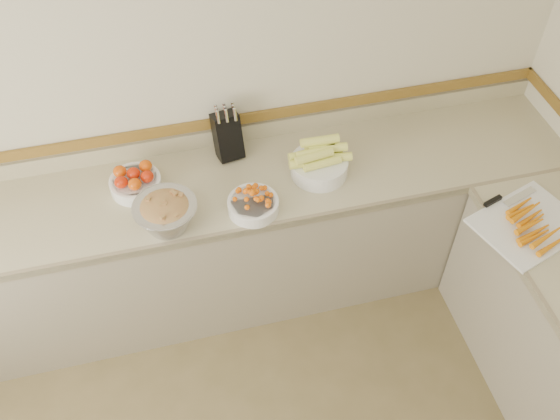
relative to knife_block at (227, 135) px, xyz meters
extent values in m
plane|color=beige|center=(-0.20, 0.10, 0.27)|extent=(4.00, 0.00, 4.00)
cube|color=#B9AF86|center=(-0.20, -0.22, -0.15)|extent=(4.00, 0.65, 0.04)
cube|color=gray|center=(-0.20, -0.22, -0.60)|extent=(4.00, 0.63, 0.86)
cube|color=gray|center=(-0.20, -0.54, -0.15)|extent=(4.00, 0.02, 0.04)
cube|color=#B9AF86|center=(-0.20, 0.09, -0.08)|extent=(4.00, 0.02, 0.10)
cube|color=brown|center=(-0.20, 0.09, 0.02)|extent=(4.00, 0.02, 0.06)
cube|color=black|center=(0.00, 0.00, -0.01)|extent=(0.16, 0.18, 0.27)
cylinder|color=silver|center=(-0.04, -0.03, 0.15)|extent=(0.02, 0.04, 0.07)
cylinder|color=silver|center=(0.00, -0.03, 0.15)|extent=(0.02, 0.04, 0.07)
cylinder|color=silver|center=(0.04, -0.03, 0.15)|extent=(0.02, 0.04, 0.07)
cylinder|color=silver|center=(-0.04, 0.00, 0.15)|extent=(0.02, 0.04, 0.07)
cylinder|color=silver|center=(0.00, 0.00, 0.15)|extent=(0.02, 0.04, 0.07)
cylinder|color=silver|center=(0.04, 0.00, 0.15)|extent=(0.02, 0.04, 0.07)
cylinder|color=silver|center=(-0.04, 0.03, 0.15)|extent=(0.02, 0.04, 0.07)
cylinder|color=silver|center=(0.00, 0.03, 0.15)|extent=(0.02, 0.04, 0.07)
cylinder|color=silver|center=(0.04, 0.03, 0.15)|extent=(0.02, 0.04, 0.07)
cylinder|color=white|center=(-0.50, -0.14, -0.10)|extent=(0.26, 0.26, 0.07)
torus|color=white|center=(-0.50, -0.14, -0.07)|extent=(0.26, 0.26, 0.01)
cylinder|color=white|center=(-0.50, -0.14, -0.07)|extent=(0.23, 0.23, 0.01)
ellipsoid|color=red|center=(-0.57, -0.18, -0.03)|extent=(0.07, 0.07, 0.06)
ellipsoid|color=#E14F08|center=(-0.50, -0.21, -0.03)|extent=(0.07, 0.07, 0.06)
ellipsoid|color=red|center=(-0.44, -0.17, -0.03)|extent=(0.07, 0.07, 0.06)
ellipsoid|color=#E14F08|center=(-0.57, -0.10, -0.03)|extent=(0.07, 0.07, 0.06)
ellipsoid|color=red|center=(-0.50, -0.13, -0.03)|extent=(0.07, 0.07, 0.06)
ellipsoid|color=#E14F08|center=(-0.44, -0.09, -0.03)|extent=(0.07, 0.07, 0.06)
cylinder|color=white|center=(0.04, -0.43, -0.10)|extent=(0.25, 0.25, 0.07)
torus|color=white|center=(0.04, -0.43, -0.07)|extent=(0.25, 0.25, 0.01)
cylinder|color=white|center=(0.04, -0.43, -0.07)|extent=(0.22, 0.22, 0.01)
sphere|color=#E96108|center=(0.04, -0.36, -0.04)|extent=(0.03, 0.03, 0.03)
sphere|color=#E96108|center=(-0.01, -0.49, -0.05)|extent=(0.03, 0.03, 0.03)
sphere|color=#E96108|center=(0.11, -0.41, -0.04)|extent=(0.03, 0.03, 0.03)
sphere|color=#E96108|center=(0.00, -0.50, -0.05)|extent=(0.03, 0.03, 0.03)
sphere|color=#E96108|center=(0.05, -0.42, -0.02)|extent=(0.03, 0.03, 0.03)
sphere|color=#E96108|center=(0.01, -0.44, -0.03)|extent=(0.03, 0.03, 0.03)
sphere|color=#E96108|center=(0.06, -0.38, -0.04)|extent=(0.03, 0.03, 0.03)
sphere|color=#E96108|center=(0.04, -0.39, -0.03)|extent=(0.03, 0.03, 0.03)
sphere|color=#E96108|center=(0.04, -0.44, -0.01)|extent=(0.03, 0.03, 0.03)
sphere|color=#E96108|center=(0.01, -0.50, -0.04)|extent=(0.03, 0.03, 0.03)
sphere|color=#E96108|center=(0.03, -0.47, -0.02)|extent=(0.03, 0.03, 0.03)
sphere|color=#E96108|center=(0.04, -0.44, -0.02)|extent=(0.03, 0.03, 0.03)
sphere|color=#E96108|center=(-0.01, -0.36, -0.05)|extent=(0.03, 0.03, 0.03)
sphere|color=#E96108|center=(0.04, -0.47, -0.03)|extent=(0.03, 0.03, 0.03)
sphere|color=#E96108|center=(0.05, -0.42, -0.02)|extent=(0.03, 0.03, 0.03)
sphere|color=#E96108|center=(0.06, -0.43, -0.03)|extent=(0.03, 0.03, 0.03)
sphere|color=#E96108|center=(0.01, -0.45, -0.03)|extent=(0.03, 0.03, 0.03)
sphere|color=#E96108|center=(0.04, -0.42, -0.02)|extent=(0.03, 0.03, 0.03)
sphere|color=#E96108|center=(0.07, -0.51, -0.04)|extent=(0.03, 0.03, 0.03)
sphere|color=#E96108|center=(0.04, -0.49, -0.04)|extent=(0.03, 0.03, 0.03)
sphere|color=#E96108|center=(0.04, -0.43, 0.00)|extent=(0.03, 0.03, 0.03)
sphere|color=#E96108|center=(0.00, -0.45, -0.04)|extent=(0.03, 0.03, 0.03)
sphere|color=#E96108|center=(0.04, -0.43, -0.01)|extent=(0.03, 0.03, 0.03)
sphere|color=#E96108|center=(0.02, -0.39, -0.03)|extent=(0.03, 0.03, 0.03)
sphere|color=#E96108|center=(0.02, -0.39, -0.03)|extent=(0.03, 0.03, 0.03)
sphere|color=#E96108|center=(0.04, -0.43, 0.00)|extent=(0.03, 0.03, 0.03)
sphere|color=#E96108|center=(0.05, -0.46, -0.03)|extent=(0.03, 0.03, 0.03)
sphere|color=#E96108|center=(0.06, -0.47, -0.03)|extent=(0.03, 0.03, 0.03)
sphere|color=#E96108|center=(0.06, -0.37, -0.04)|extent=(0.03, 0.03, 0.03)
sphere|color=#E96108|center=(0.03, -0.44, -0.02)|extent=(0.03, 0.03, 0.03)
cylinder|color=white|center=(0.43, -0.26, -0.09)|extent=(0.30, 0.30, 0.09)
torus|color=white|center=(0.43, -0.26, -0.05)|extent=(0.30, 0.30, 0.01)
cylinder|color=#F1F465|center=(0.36, -0.28, -0.02)|extent=(0.20, 0.05, 0.05)
cylinder|color=#F1F465|center=(0.43, -0.30, -0.02)|extent=(0.20, 0.07, 0.05)
cylinder|color=#F1F465|center=(0.49, -0.27, -0.02)|extent=(0.20, 0.08, 0.05)
cylinder|color=#F1F465|center=(0.37, -0.22, -0.02)|extent=(0.20, 0.05, 0.05)
cylinder|color=#F1F465|center=(0.46, -0.21, -0.02)|extent=(0.20, 0.09, 0.05)
cylinder|color=#F1F465|center=(0.41, -0.26, 0.02)|extent=(0.20, 0.06, 0.05)
cylinder|color=#F1F465|center=(0.47, -0.25, 0.02)|extent=(0.20, 0.07, 0.05)
cylinder|color=#F1F465|center=(0.43, -0.23, 0.06)|extent=(0.20, 0.05, 0.05)
cylinder|color=#F1F465|center=(0.39, -0.29, 0.02)|extent=(0.20, 0.07, 0.05)
cylinder|color=#B2B2BA|center=(-0.38, -0.43, -0.06)|extent=(0.31, 0.31, 0.14)
torus|color=#B2B2BA|center=(-0.38, -0.43, 0.00)|extent=(0.31, 0.31, 0.01)
ellipsoid|color=red|center=(-0.38, -0.43, -0.01)|extent=(0.25, 0.25, 0.08)
cube|color=red|center=(-0.39, -0.52, 0.02)|extent=(0.03, 0.03, 0.02)
cube|color=#85C660|center=(-0.38, -0.40, 0.01)|extent=(0.02, 0.02, 0.02)
cube|color=red|center=(-0.30, -0.39, 0.02)|extent=(0.03, 0.03, 0.02)
cube|color=#85C660|center=(-0.39, -0.44, 0.03)|extent=(0.03, 0.03, 0.02)
cube|color=red|center=(-0.40, -0.51, 0.01)|extent=(0.03, 0.03, 0.02)
cube|color=#85C660|center=(-0.40, -0.52, 0.03)|extent=(0.03, 0.03, 0.02)
cube|color=red|center=(-0.33, -0.51, 0.01)|extent=(0.03, 0.03, 0.02)
cube|color=#85C660|center=(-0.33, -0.36, 0.03)|extent=(0.03, 0.03, 0.02)
cube|color=red|center=(-0.35, -0.43, 0.02)|extent=(0.02, 0.02, 0.02)
cube|color=#85C660|center=(-0.45, -0.39, 0.03)|extent=(0.03, 0.03, 0.02)
cube|color=red|center=(-0.38, -0.44, 0.03)|extent=(0.03, 0.03, 0.02)
cube|color=#85C660|center=(-0.38, -0.42, 0.03)|extent=(0.02, 0.02, 0.02)
cube|color=red|center=(-0.36, -0.40, 0.02)|extent=(0.02, 0.02, 0.02)
cube|color=#85C660|center=(-0.32, -0.39, 0.03)|extent=(0.03, 0.03, 0.02)
cube|color=white|center=(1.30, -0.85, -0.12)|extent=(0.58, 0.52, 0.01)
cone|color=orange|center=(1.30, -1.01, -0.10)|extent=(0.19, 0.09, 0.03)
cone|color=orange|center=(1.30, -0.98, -0.08)|extent=(0.19, 0.09, 0.03)
cone|color=orange|center=(1.30, -0.95, -0.10)|extent=(0.19, 0.09, 0.03)
cone|color=orange|center=(1.30, -0.92, -0.10)|extent=(0.19, 0.09, 0.03)
cone|color=orange|center=(1.30, -0.89, -0.08)|extent=(0.19, 0.09, 0.03)
cone|color=orange|center=(1.30, -0.86, -0.10)|extent=(0.19, 0.09, 0.03)
cone|color=orange|center=(1.30, -0.83, -0.10)|extent=(0.19, 0.09, 0.03)
cone|color=orange|center=(1.30, -0.81, -0.08)|extent=(0.19, 0.09, 0.03)
cone|color=orange|center=(1.30, -0.78, -0.10)|extent=(0.19, 0.09, 0.03)
cone|color=orange|center=(1.30, -0.75, -0.10)|extent=(0.19, 0.09, 0.03)
cube|color=silver|center=(1.35, -0.68, -0.11)|extent=(0.20, 0.10, 0.00)
cube|color=black|center=(1.20, -0.68, -0.11)|extent=(0.11, 0.06, 0.02)
camera|label=1|loc=(-0.33, -2.46, 2.16)|focal=40.00mm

